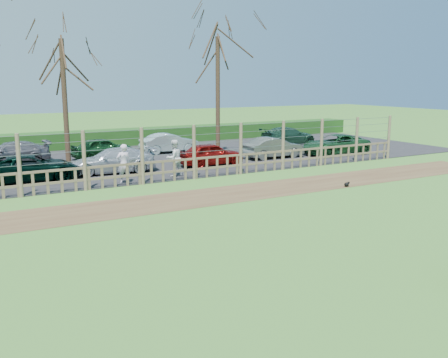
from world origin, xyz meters
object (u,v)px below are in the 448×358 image
car_10 (103,148)px  car_5 (273,148)px  car_2 (31,168)px  car_3 (113,161)px  car_11 (169,143)px  crow (347,184)px  tree_right (218,67)px  car_4 (211,154)px  car_6 (336,144)px  tree_mid (63,73)px  visitor_b (174,158)px  car_9 (10,153)px  car_13 (288,136)px  visitor_a (124,164)px

car_10 → car_5: bearing=-125.8°
car_2 → car_10: bearing=-38.3°
car_3 → car_11: 7.25m
crow → tree_right: bearing=92.5°
car_5 → car_4: bearing=96.7°
car_2 → car_6: 17.53m
car_2 → car_10: 6.86m
car_10 → tree_mid: bearing=127.2°
visitor_b → car_11: visitor_b is taller
tree_right → car_9: tree_right is taller
tree_mid → crow: tree_mid is taller
car_11 → car_13: size_ratio=0.88×
visitor_a → car_10: (1.14, 7.43, -0.26)m
crow → car_13: size_ratio=0.06×
tree_mid → car_13: tree_mid is taller
visitor_b → car_6: visitor_b is taller
tree_mid → car_2: tree_mid is taller
visitor_b → car_10: 7.23m
car_9 → car_10: same height
visitor_b → car_5: visitor_b is taller
tree_right → visitor_b: size_ratio=4.26×
tree_mid → car_9: tree_mid is taller
car_6 → car_11: bearing=-121.6°
car_5 → car_2: bearing=91.6°
tree_right → car_10: size_ratio=2.09×
car_2 → tree_mid: bearing=-35.9°
car_6 → car_13: same height
visitor_a → car_9: (-3.78, 7.80, -0.26)m
tree_mid → car_2: size_ratio=1.58×
car_10 → car_13: size_ratio=0.85×
tree_right → car_3: 9.12m
car_5 → car_13: 6.52m
visitor_b → car_6: size_ratio=0.40×
crow → car_3: car_3 is taller
visitor_a → visitor_b: same height
car_2 → car_6: bearing=-86.5°
tree_right → visitor_a: bearing=-144.5°
car_3 → car_4: bearing=92.3°
car_13 → car_11: bearing=86.2°
car_3 → car_10: size_ratio=1.17×
tree_right → car_10: tree_right is taller
tree_mid → car_11: size_ratio=1.87×
car_3 → car_5: size_ratio=1.14×
car_4 → car_9: 10.81m
tree_right → car_5: size_ratio=2.02×
car_2 → car_5: same height
car_5 → car_10: size_ratio=1.03×
car_4 → car_11: bearing=0.6°
visitor_a → car_2: 4.26m
car_10 → car_3: bearing=162.2°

